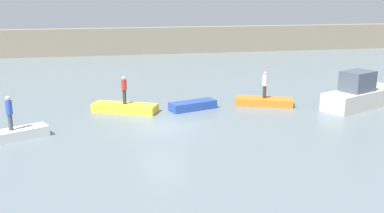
# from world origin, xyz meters

# --- Properties ---
(ground_plane) EXTENTS (120.00, 120.00, 0.00)m
(ground_plane) POSITION_xyz_m (0.00, 0.00, 0.00)
(ground_plane) COLOR slate
(embankment_wall) EXTENTS (80.00, 1.20, 3.11)m
(embankment_wall) POSITION_xyz_m (0.00, 29.65, 1.55)
(embankment_wall) COLOR gray
(embankment_wall) RESTS_ON ground_plane
(motorboat) EXTENTS (6.27, 4.17, 2.37)m
(motorboat) POSITION_xyz_m (13.02, 1.90, 0.82)
(motorboat) COLOR beige
(motorboat) RESTS_ON ground_plane
(rowboat_white) EXTENTS (3.56, 2.48, 0.53)m
(rowboat_white) POSITION_xyz_m (-7.67, -0.73, 0.27)
(rowboat_white) COLOR white
(rowboat_white) RESTS_ON ground_plane
(rowboat_yellow) EXTENTS (4.15, 2.83, 0.50)m
(rowboat_yellow) POSITION_xyz_m (-1.86, 3.66, 0.25)
(rowboat_yellow) COLOR gold
(rowboat_yellow) RESTS_ON ground_plane
(rowboat_blue) EXTENTS (3.15, 1.91, 0.53)m
(rowboat_blue) POSITION_xyz_m (2.36, 3.36, 0.26)
(rowboat_blue) COLOR #2B4CAD
(rowboat_blue) RESTS_ON ground_plane
(rowboat_orange) EXTENTS (3.87, 2.53, 0.48)m
(rowboat_orange) POSITION_xyz_m (7.12, 3.50, 0.24)
(rowboat_orange) COLOR orange
(rowboat_orange) RESTS_ON ground_plane
(person_blue_shirt) EXTENTS (0.32, 0.32, 1.75)m
(person_blue_shirt) POSITION_xyz_m (-7.67, -0.73, 1.51)
(person_blue_shirt) COLOR #4C4C56
(person_blue_shirt) RESTS_ON rowboat_white
(person_red_shirt) EXTENTS (0.32, 0.32, 1.73)m
(person_red_shirt) POSITION_xyz_m (-1.86, 3.66, 1.46)
(person_red_shirt) COLOR #38332D
(person_red_shirt) RESTS_ON rowboat_yellow
(person_white_shirt) EXTENTS (0.32, 0.32, 1.74)m
(person_white_shirt) POSITION_xyz_m (7.12, 3.50, 1.45)
(person_white_shirt) COLOR #38332D
(person_white_shirt) RESTS_ON rowboat_orange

